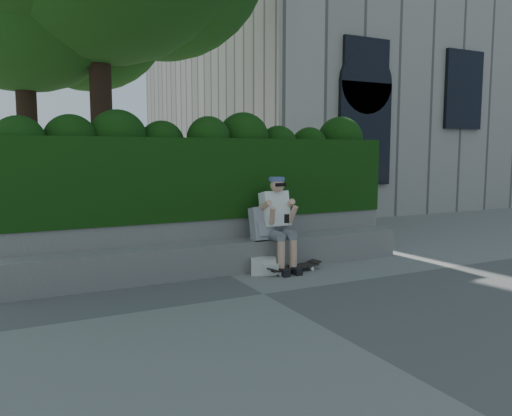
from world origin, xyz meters
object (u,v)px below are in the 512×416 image
backpack_plaid (262,224)px  backpack_ground (263,266)px  person (277,220)px  skateboard (293,267)px

backpack_plaid → backpack_ground: backpack_plaid is taller
person → backpack_plaid: person is taller
backpack_plaid → backpack_ground: (-0.10, -0.24, -0.58)m
skateboard → person: bearing=108.1°
skateboard → backpack_ground: (-0.44, 0.10, 0.04)m
skateboard → backpack_plaid: bearing=126.3°
backpack_ground → backpack_plaid: bearing=93.7°
person → backpack_ground: (-0.31, -0.16, -0.64)m
skateboard → backpack_ground: size_ratio=2.38×
person → backpack_plaid: size_ratio=2.84×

